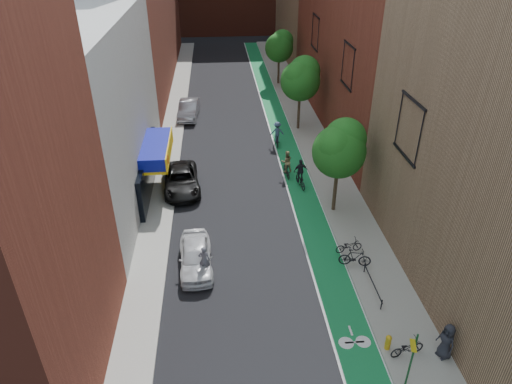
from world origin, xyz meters
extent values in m
plane|color=black|center=(0.00, 0.00, 0.00)|extent=(160.00, 160.00, 0.00)
cube|color=#147445|center=(4.00, 26.00, 0.01)|extent=(2.00, 68.00, 0.01)
cube|color=gray|center=(-6.00, 26.00, 0.07)|extent=(2.00, 68.00, 0.15)
cube|color=gray|center=(6.50, 26.00, 0.07)|extent=(3.00, 68.00, 0.15)
cube|color=silver|center=(-11.00, 14.00, 6.00)|extent=(8.00, 20.00, 12.00)
cylinder|color=#332619|center=(5.60, 10.00, 1.65)|extent=(0.24, 0.24, 3.30)
sphere|color=#195516|center=(5.60, 10.00, 4.38)|extent=(3.36, 3.36, 3.36)
sphere|color=#195516|center=(6.00, 10.30, 5.10)|extent=(2.64, 2.64, 2.64)
sphere|color=#195516|center=(5.30, 9.70, 4.86)|extent=(2.40, 2.40, 2.40)
cylinder|color=#332619|center=(5.60, 24.00, 1.73)|extent=(0.24, 0.24, 3.47)
sphere|color=#195516|center=(5.60, 24.00, 4.60)|extent=(3.53, 3.53, 3.53)
sphere|color=#195516|center=(6.00, 24.30, 5.36)|extent=(2.77, 2.77, 2.77)
sphere|color=#195516|center=(5.30, 23.70, 5.10)|extent=(2.52, 2.52, 2.52)
cylinder|color=#332619|center=(5.60, 38.00, 1.59)|extent=(0.24, 0.24, 3.19)
sphere|color=#195516|center=(5.60, 38.00, 4.23)|extent=(3.25, 3.25, 3.25)
sphere|color=#195516|center=(6.00, 38.30, 4.93)|extent=(2.55, 2.55, 2.55)
sphere|color=#195516|center=(5.30, 37.70, 4.70)|extent=(2.32, 2.32, 2.32)
cylinder|color=#194C26|center=(5.40, -3.50, 1.65)|extent=(0.08, 0.08, 3.00)
cube|color=yellow|center=(5.32, -3.50, 2.55)|extent=(0.02, 0.71, 0.71)
imported|color=silver|center=(-3.36, 5.03, 0.76)|extent=(2.03, 4.54, 1.51)
imported|color=black|center=(-4.60, 13.82, 0.75)|extent=(3.03, 5.63, 1.50)
imported|color=gray|center=(-4.60, 28.07, 0.83)|extent=(2.12, 5.15, 1.66)
imported|color=black|center=(-2.85, 4.01, 0.44)|extent=(0.71, 1.72, 0.88)
imported|color=#53535B|center=(-2.85, 4.11, 1.20)|extent=(0.65, 0.45, 1.70)
imported|color=black|center=(3.20, 15.10, 0.52)|extent=(0.67, 1.77, 1.04)
imported|color=#938556|center=(3.20, 15.20, 1.20)|extent=(0.89, 0.73, 1.69)
imported|color=black|center=(3.98, 13.49, 0.49)|extent=(0.95, 1.94, 0.98)
imported|color=#21222A|center=(3.98, 13.59, 1.23)|extent=(1.09, 0.59, 1.76)
imported|color=black|center=(3.20, 20.63, 0.47)|extent=(0.46, 1.57, 0.94)
imported|color=#3C526C|center=(3.20, 20.73, 1.25)|extent=(1.17, 0.68, 1.79)
imported|color=black|center=(6.02, -1.97, 0.57)|extent=(1.68, 0.87, 0.84)
imported|color=black|center=(5.40, 4.20, 0.69)|extent=(1.85, 0.87, 1.07)
imported|color=black|center=(5.40, 5.43, 0.57)|extent=(1.67, 0.79, 0.84)
imported|color=#212229|center=(7.60, -2.17, 1.06)|extent=(0.81, 1.02, 1.82)
cylinder|color=gold|center=(5.30, -1.57, 0.44)|extent=(0.25, 0.25, 0.58)
sphere|color=gold|center=(5.30, -1.57, 0.79)|extent=(0.27, 0.27, 0.27)
camera|label=1|loc=(-1.80, -15.02, 16.59)|focal=32.00mm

